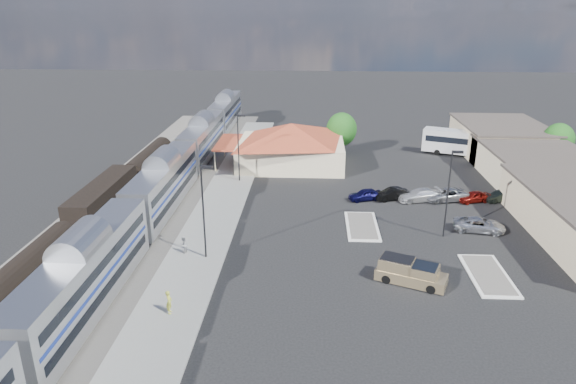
{
  "coord_description": "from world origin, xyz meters",
  "views": [
    {
      "loc": [
        -1.26,
        -47.97,
        21.95
      ],
      "look_at": [
        -3.97,
        4.64,
        2.8
      ],
      "focal_mm": 32.0,
      "sensor_mm": 36.0,
      "label": 1
    }
  ],
  "objects_px": {
    "pickup_truck": "(411,273)",
    "coach_bus": "(464,142)",
    "suv": "(479,225)",
    "station_depot": "(291,144)"
  },
  "relations": [
    {
      "from": "station_depot",
      "to": "suv",
      "type": "relative_size",
      "value": 3.53
    },
    {
      "from": "pickup_truck",
      "to": "coach_bus",
      "type": "xyz_separation_m",
      "value": [
        14.75,
        39.57,
        1.31
      ]
    },
    {
      "from": "station_depot",
      "to": "suv",
      "type": "distance_m",
      "value": 30.55
    },
    {
      "from": "suv",
      "to": "coach_bus",
      "type": "height_order",
      "value": "coach_bus"
    },
    {
      "from": "suv",
      "to": "pickup_truck",
      "type": "bearing_deg",
      "value": 150.86
    },
    {
      "from": "coach_bus",
      "to": "pickup_truck",
      "type": "bearing_deg",
      "value": -178.04
    },
    {
      "from": "station_depot",
      "to": "pickup_truck",
      "type": "height_order",
      "value": "station_depot"
    },
    {
      "from": "suv",
      "to": "station_depot",
      "type": "bearing_deg",
      "value": 52.03
    },
    {
      "from": "suv",
      "to": "coach_bus",
      "type": "distance_m",
      "value": 29.18
    },
    {
      "from": "pickup_truck",
      "to": "suv",
      "type": "distance_m",
      "value": 14.16
    }
  ]
}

